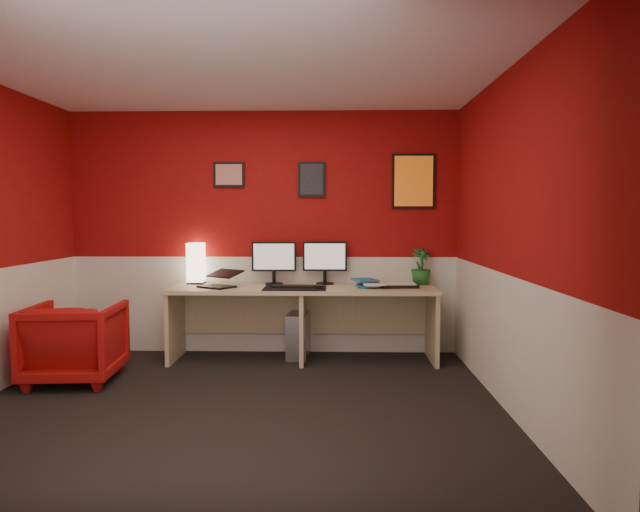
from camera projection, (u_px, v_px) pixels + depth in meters
The scene contains 26 objects.
ground at pixel (235, 409), 4.10m from camera, with size 4.00×3.50×0.01m, color black.
ceiling at pixel (231, 64), 3.92m from camera, with size 4.00×3.50×0.01m, color white.
wall_back at pixel (264, 233), 5.76m from camera, with size 4.00×0.01×2.50m, color maroon.
wall_front at pixel (156, 260), 2.27m from camera, with size 4.00×0.01×2.50m, color maroon.
wall_right at pixel (511, 241), 3.96m from camera, with size 0.01×3.50×2.50m, color maroon.
wainscot_back at pixel (264, 304), 5.81m from camera, with size 4.00×0.01×1.00m, color silver.
wainscot_front at pixel (160, 438), 2.33m from camera, with size 4.00×0.01×1.00m, color silver.
wainscot_right at pixel (508, 344), 4.02m from camera, with size 0.01×3.50×1.00m, color silver.
desk at pixel (303, 324), 5.47m from camera, with size 2.60×0.65×0.73m, color tan.
shoji_lamp at pixel (196, 264), 5.68m from camera, with size 0.16×0.16×0.40m, color #FFE5B2.
laptop at pixel (217, 276), 5.39m from camera, with size 0.33×0.23×0.22m, color black.
monitor_left at pixel (274, 256), 5.61m from camera, with size 0.45×0.06×0.58m, color black.
monitor_right at pixel (325, 256), 5.63m from camera, with size 0.45×0.06×0.58m, color black.
desk_mat at pixel (295, 288), 5.33m from camera, with size 0.60×0.38×0.01m, color black.
keyboard at pixel (293, 286), 5.38m from camera, with size 0.42×0.14×0.02m, color black.
mouse at pixel (319, 287), 5.30m from camera, with size 0.06×0.10×0.03m, color black.
book_bottom at pixel (357, 286), 5.42m from camera, with size 0.20×0.27×0.03m, color #206393.
book_middle at pixel (364, 283), 5.42m from camera, with size 0.23×0.31×0.02m, color silver.
book_top at pixel (355, 281), 5.41m from camera, with size 0.20×0.27×0.03m, color #206393.
zen_tray at pixel (399, 286), 5.43m from camera, with size 0.35×0.25×0.03m, color black.
potted_plant at pixel (421, 266), 5.62m from camera, with size 0.21×0.21×0.37m, color #19591E.
pc_tower at pixel (299, 335), 5.62m from camera, with size 0.20×0.45×0.45m, color #99999E.
armchair at pixel (75, 342), 4.78m from camera, with size 0.73×0.75×0.68m, color #B20D0A.
art_left at pixel (229, 175), 5.71m from camera, with size 0.32×0.02×0.26m, color red.
art_center at pixel (312, 179), 5.69m from camera, with size 0.28×0.02×0.36m, color black.
art_right at pixel (414, 181), 5.66m from camera, with size 0.44×0.02×0.56m, color orange.
Camera 1 is at (0.73, -3.99, 1.43)m, focal length 31.15 mm.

